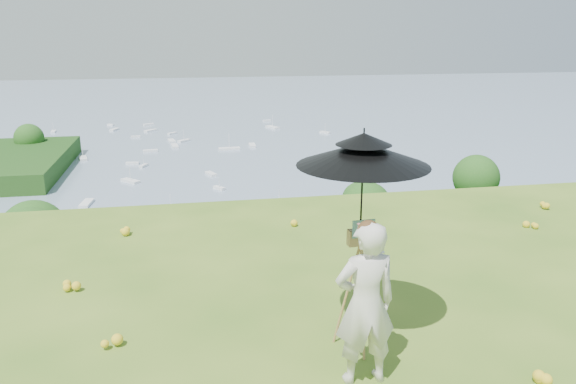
{
  "coord_description": "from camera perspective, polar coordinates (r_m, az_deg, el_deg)",
  "views": [
    {
      "loc": [
        -2.11,
        -3.82,
        3.32
      ],
      "look_at": [
        -0.71,
        3.75,
        1.08
      ],
      "focal_mm": 35.0,
      "sensor_mm": 36.0,
      "label": 1
    }
  ],
  "objects": [
    {
      "name": "harbor_town",
      "position": [
        85.41,
        -8.3,
        -6.58
      ],
      "size": [
        110.0,
        22.0,
        5.0
      ],
      "primitive_type": null,
      "color": "silver",
      "rests_on": "shoreline_tier"
    },
    {
      "name": "slope_trees",
      "position": [
        42.98,
        -6.74,
        -9.15
      ],
      "size": [
        110.0,
        50.0,
        6.0
      ],
      "primitive_type": null,
      "color": "#174E18",
      "rests_on": "forest_slope"
    },
    {
      "name": "painter_cap",
      "position": [
        5.13,
        8.2,
        -3.43
      ],
      "size": [
        0.22,
        0.26,
        0.1
      ],
      "primitive_type": null,
      "rotation": [
        0.0,
        0.0,
        0.1
      ],
      "color": "#D9777A",
      "rests_on": "painter"
    },
    {
      "name": "painter",
      "position": [
        5.44,
        7.86,
        -11.21
      ],
      "size": [
        0.62,
        0.42,
        1.65
      ],
      "primitive_type": "imported",
      "rotation": [
        0.0,
        0.0,
        3.19
      ],
      "color": "silver",
      "rests_on": "ground"
    },
    {
      "name": "bay_water",
      "position": [
        246.67,
        -9.93,
        7.26
      ],
      "size": [
        700.0,
        700.0,
        0.0
      ],
      "primitive_type": "plane",
      "color": "#7790AA",
      "rests_on": "ground"
    },
    {
      "name": "shoreline_tier",
      "position": [
        88.11,
        -8.12,
        -10.48
      ],
      "size": [
        170.0,
        28.0,
        8.0
      ],
      "primitive_type": "cube",
      "color": "gray",
      "rests_on": "bay_water"
    },
    {
      "name": "sun_umbrella",
      "position": [
        5.68,
        7.53,
        0.59
      ],
      "size": [
        1.48,
        1.48,
        1.18
      ],
      "primitive_type": null,
      "rotation": [
        0.0,
        0.0,
        0.11
      ],
      "color": "black",
      "rests_on": "field_easel"
    },
    {
      "name": "moored_boats",
      "position": [
        169.23,
        -13.75,
        3.11
      ],
      "size": [
        140.0,
        140.0,
        0.7
      ],
      "primitive_type": null,
      "color": "white",
      "rests_on": "bay_water"
    },
    {
      "name": "field_easel",
      "position": [
        6.02,
        7.24,
        -9.29
      ],
      "size": [
        0.6,
        0.6,
        1.47
      ],
      "primitive_type": null,
      "rotation": [
        0.0,
        0.0,
        0.08
      ],
      "color": "#AC8048",
      "rests_on": "ground"
    }
  ]
}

